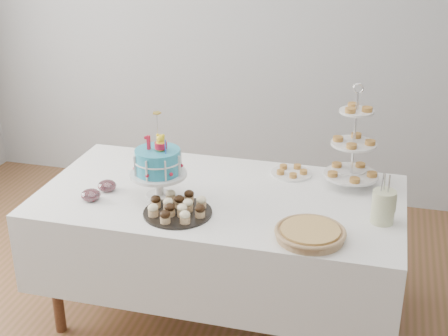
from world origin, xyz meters
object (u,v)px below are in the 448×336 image
(jam_bowl_b, at_px, (107,186))
(utensil_pitcher, at_px, (383,205))
(table, at_px, (220,232))
(cupcake_tray, at_px, (178,207))
(birthday_cake, at_px, (159,175))
(pastry_plate, at_px, (292,172))
(pie, at_px, (310,233))
(plate_stack, at_px, (349,175))
(jam_bowl_a, at_px, (91,195))
(tiered_stand, at_px, (354,144))

(jam_bowl_b, height_order, utensil_pitcher, utensil_pitcher)
(table, height_order, cupcake_tray, cupcake_tray)
(birthday_cake, height_order, pastry_plate, birthday_cake)
(pie, height_order, pastry_plate, pie)
(table, distance_m, plate_stack, 0.78)
(jam_bowl_b, bearing_deg, jam_bowl_a, -104.31)
(birthday_cake, bearing_deg, tiered_stand, 29.69)
(cupcake_tray, distance_m, utensil_pitcher, 1.00)
(utensil_pitcher, bearing_deg, tiered_stand, 93.62)
(table, relative_size, tiered_stand, 3.33)
(table, distance_m, pastry_plate, 0.54)
(cupcake_tray, height_order, tiered_stand, tiered_stand)
(table, relative_size, plate_stack, 10.22)
(tiered_stand, bearing_deg, cupcake_tray, -145.03)
(pastry_plate, height_order, utensil_pitcher, utensil_pitcher)
(jam_bowl_a, bearing_deg, plate_stack, 24.96)
(tiered_stand, relative_size, jam_bowl_a, 5.64)
(plate_stack, bearing_deg, utensil_pitcher, -66.71)
(birthday_cake, relative_size, jam_bowl_b, 4.57)
(cupcake_tray, xyz_separation_m, pie, (0.67, -0.08, -0.01))
(table, bearing_deg, jam_bowl_b, -169.42)
(cupcake_tray, bearing_deg, table, 61.55)
(birthday_cake, distance_m, plate_stack, 1.06)
(pastry_plate, xyz_separation_m, utensil_pitcher, (0.52, -0.45, 0.07))
(cupcake_tray, relative_size, tiered_stand, 0.60)
(jam_bowl_b, xyz_separation_m, utensil_pitcher, (1.44, 0.02, 0.06))
(table, distance_m, birthday_cake, 0.48)
(birthday_cake, xyz_separation_m, plate_stack, (0.95, 0.47, -0.09))
(pastry_plate, bearing_deg, birthday_cake, -143.00)
(tiered_stand, height_order, plate_stack, tiered_stand)
(birthday_cake, bearing_deg, jam_bowl_b, -173.44)
(cupcake_tray, distance_m, jam_bowl_b, 0.48)
(tiered_stand, relative_size, plate_stack, 3.07)
(cupcake_tray, height_order, jam_bowl_a, cupcake_tray)
(cupcake_tray, xyz_separation_m, tiered_stand, (0.80, 0.56, 0.20))
(cupcake_tray, height_order, pastry_plate, cupcake_tray)
(plate_stack, bearing_deg, table, -151.26)
(birthday_cake, bearing_deg, utensil_pitcher, 7.52)
(table, distance_m, jam_bowl_a, 0.72)
(table, distance_m, cupcake_tray, 0.40)
(cupcake_tray, bearing_deg, tiered_stand, 34.97)
(pie, xyz_separation_m, jam_bowl_a, (-1.16, 0.11, -0.00))
(table, relative_size, jam_bowl_b, 19.23)
(cupcake_tray, relative_size, pastry_plate, 1.47)
(tiered_stand, xyz_separation_m, pastry_plate, (-0.33, 0.06, -0.23))
(plate_stack, xyz_separation_m, utensil_pitcher, (0.19, -0.45, 0.05))
(cupcake_tray, height_order, utensil_pitcher, utensil_pitcher)
(birthday_cake, relative_size, tiered_stand, 0.79)
(utensil_pitcher, bearing_deg, jam_bowl_a, 164.29)
(tiered_stand, relative_size, utensil_pitcher, 2.27)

